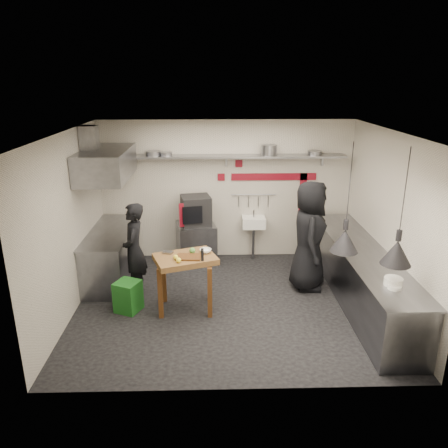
{
  "coord_description": "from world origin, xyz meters",
  "views": [
    {
      "loc": [
        -0.28,
        -6.44,
        3.57
      ],
      "look_at": [
        -0.09,
        0.3,
        1.29
      ],
      "focal_mm": 35.0,
      "sensor_mm": 36.0,
      "label": 1
    }
  ],
  "objects_px": {
    "green_bin": "(128,296)",
    "prep_table": "(186,283)",
    "chef_right": "(309,236)",
    "oven_stand": "(196,243)",
    "chef_left": "(134,250)",
    "combi_oven": "(196,211)"
  },
  "relations": [
    {
      "from": "oven_stand",
      "to": "chef_left",
      "type": "bearing_deg",
      "value": -137.56
    },
    {
      "from": "combi_oven",
      "to": "chef_left",
      "type": "bearing_deg",
      "value": -138.14
    },
    {
      "from": "combi_oven",
      "to": "chef_right",
      "type": "distance_m",
      "value": 2.3
    },
    {
      "from": "oven_stand",
      "to": "green_bin",
      "type": "xyz_separation_m",
      "value": [
        -1.03,
        -1.93,
        -0.15
      ]
    },
    {
      "from": "chef_left",
      "to": "chef_right",
      "type": "relative_size",
      "value": 0.84
    },
    {
      "from": "green_bin",
      "to": "prep_table",
      "type": "height_order",
      "value": "prep_table"
    },
    {
      "from": "green_bin",
      "to": "chef_right",
      "type": "distance_m",
      "value": 3.2
    },
    {
      "from": "chef_right",
      "to": "oven_stand",
      "type": "bearing_deg",
      "value": 67.62
    },
    {
      "from": "oven_stand",
      "to": "chef_right",
      "type": "relative_size",
      "value": 0.41
    },
    {
      "from": "oven_stand",
      "to": "combi_oven",
      "type": "xyz_separation_m",
      "value": [
        0.01,
        -0.02,
        0.69
      ]
    },
    {
      "from": "oven_stand",
      "to": "prep_table",
      "type": "xyz_separation_m",
      "value": [
        -0.1,
        -1.91,
        0.06
      ]
    },
    {
      "from": "chef_left",
      "to": "chef_right",
      "type": "bearing_deg",
      "value": 90.12
    },
    {
      "from": "oven_stand",
      "to": "chef_right",
      "type": "xyz_separation_m",
      "value": [
        2.0,
        -1.17,
        0.57
      ]
    },
    {
      "from": "combi_oven",
      "to": "chef_left",
      "type": "height_order",
      "value": "chef_left"
    },
    {
      "from": "green_bin",
      "to": "oven_stand",
      "type": "bearing_deg",
      "value": 62.02
    },
    {
      "from": "oven_stand",
      "to": "chef_left",
      "type": "height_order",
      "value": "chef_left"
    },
    {
      "from": "prep_table",
      "to": "chef_right",
      "type": "relative_size",
      "value": 0.48
    },
    {
      "from": "combi_oven",
      "to": "green_bin",
      "type": "bearing_deg",
      "value": -129.92
    },
    {
      "from": "chef_right",
      "to": "combi_oven",
      "type": "bearing_deg",
      "value": 67.91
    },
    {
      "from": "oven_stand",
      "to": "green_bin",
      "type": "distance_m",
      "value": 2.19
    },
    {
      "from": "oven_stand",
      "to": "chef_right",
      "type": "bearing_deg",
      "value": -41.95
    },
    {
      "from": "oven_stand",
      "to": "combi_oven",
      "type": "distance_m",
      "value": 0.69
    }
  ]
}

